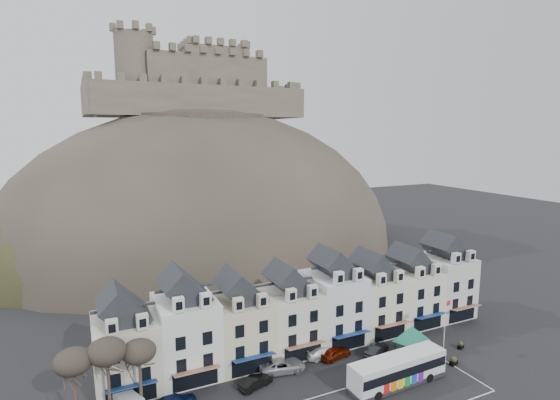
{
  "coord_description": "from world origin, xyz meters",
  "views": [
    {
      "loc": [
        -27.67,
        -32.65,
        28.51
      ],
      "look_at": [
        -0.9,
        24.0,
        18.69
      ],
      "focal_mm": 28.0,
      "sensor_mm": 36.0,
      "label": 1
    }
  ],
  "objects_px": {
    "bus_shelter": "(412,334)",
    "car_charcoal": "(376,350)",
    "car_black": "(256,382)",
    "car_white": "(324,352)",
    "flagpole": "(445,323)",
    "red_buoy": "(426,357)",
    "car_maroon": "(335,353)",
    "bus": "(398,369)",
    "car_silver": "(282,365)"
  },
  "relations": [
    {
      "from": "bus",
      "to": "car_maroon",
      "type": "xyz_separation_m",
      "value": [
        -3.19,
        8.01,
        -1.16
      ]
    },
    {
      "from": "car_silver",
      "to": "car_maroon",
      "type": "height_order",
      "value": "car_silver"
    },
    {
      "from": "car_silver",
      "to": "car_white",
      "type": "xyz_separation_m",
      "value": [
        6.27,
        0.82,
        -0.04
      ]
    },
    {
      "from": "bus",
      "to": "car_white",
      "type": "distance_m",
      "value": 9.98
    },
    {
      "from": "red_buoy",
      "to": "car_black",
      "type": "distance_m",
      "value": 21.32
    },
    {
      "from": "car_white",
      "to": "red_buoy",
      "type": "bearing_deg",
      "value": -122.26
    },
    {
      "from": "red_buoy",
      "to": "car_maroon",
      "type": "xyz_separation_m",
      "value": [
        -9.22,
        6.19,
        -0.3
      ]
    },
    {
      "from": "car_silver",
      "to": "car_maroon",
      "type": "relative_size",
      "value": 1.28
    },
    {
      "from": "car_maroon",
      "to": "car_charcoal",
      "type": "bearing_deg",
      "value": -117.77
    },
    {
      "from": "bus",
      "to": "red_buoy",
      "type": "distance_m",
      "value": 6.36
    },
    {
      "from": "bus_shelter",
      "to": "flagpole",
      "type": "bearing_deg",
      "value": -30.33
    },
    {
      "from": "red_buoy",
      "to": "car_black",
      "type": "height_order",
      "value": "red_buoy"
    },
    {
      "from": "flagpole",
      "to": "car_charcoal",
      "type": "bearing_deg",
      "value": 156.71
    },
    {
      "from": "car_white",
      "to": "car_maroon",
      "type": "relative_size",
      "value": 1.18
    },
    {
      "from": "bus",
      "to": "car_charcoal",
      "type": "relative_size",
      "value": 2.93
    },
    {
      "from": "flagpole",
      "to": "car_silver",
      "type": "height_order",
      "value": "flagpole"
    },
    {
      "from": "car_maroon",
      "to": "car_charcoal",
      "type": "height_order",
      "value": "car_maroon"
    },
    {
      "from": "car_black",
      "to": "car_silver",
      "type": "distance_m",
      "value": 4.46
    },
    {
      "from": "car_white",
      "to": "car_maroon",
      "type": "bearing_deg",
      "value": -124.35
    },
    {
      "from": "car_charcoal",
      "to": "bus",
      "type": "bearing_deg",
      "value": 138.05
    },
    {
      "from": "car_charcoal",
      "to": "car_white",
      "type": "bearing_deg",
      "value": 44.18
    },
    {
      "from": "car_white",
      "to": "flagpole",
      "type": "bearing_deg",
      "value": -110.55
    },
    {
      "from": "car_charcoal",
      "to": "bus_shelter",
      "type": "bearing_deg",
      "value": -158.63
    },
    {
      "from": "bus_shelter",
      "to": "car_maroon",
      "type": "relative_size",
      "value": 1.52
    },
    {
      "from": "bus",
      "to": "car_charcoal",
      "type": "bearing_deg",
      "value": 70.32
    },
    {
      "from": "car_white",
      "to": "car_maroon",
      "type": "distance_m",
      "value": 1.49
    },
    {
      "from": "red_buoy",
      "to": "car_white",
      "type": "distance_m",
      "value": 12.59
    },
    {
      "from": "bus_shelter",
      "to": "car_silver",
      "type": "height_order",
      "value": "bus_shelter"
    },
    {
      "from": "bus_shelter",
      "to": "car_charcoal",
      "type": "xyz_separation_m",
      "value": [
        -3.04,
        2.95,
        -2.86
      ]
    },
    {
      "from": "bus",
      "to": "car_maroon",
      "type": "relative_size",
      "value": 2.84
    },
    {
      "from": "bus_shelter",
      "to": "flagpole",
      "type": "distance_m",
      "value": 5.1
    },
    {
      "from": "red_buoy",
      "to": "car_white",
      "type": "bearing_deg",
      "value": 145.86
    },
    {
      "from": "bus",
      "to": "car_black",
      "type": "distance_m",
      "value": 16.16
    },
    {
      "from": "flagpole",
      "to": "car_black",
      "type": "bearing_deg",
      "value": 172.04
    },
    {
      "from": "car_silver",
      "to": "car_maroon",
      "type": "bearing_deg",
      "value": -80.98
    },
    {
      "from": "car_black",
      "to": "car_white",
      "type": "relative_size",
      "value": 0.8
    },
    {
      "from": "car_black",
      "to": "car_charcoal",
      "type": "distance_m",
      "value": 16.8
    },
    {
      "from": "flagpole",
      "to": "red_buoy",
      "type": "bearing_deg",
      "value": -165.0
    },
    {
      "from": "car_white",
      "to": "car_charcoal",
      "type": "relative_size",
      "value": 1.22
    },
    {
      "from": "bus",
      "to": "car_black",
      "type": "bearing_deg",
      "value": 154.43
    },
    {
      "from": "bus_shelter",
      "to": "car_white",
      "type": "relative_size",
      "value": 1.29
    },
    {
      "from": "car_black",
      "to": "car_silver",
      "type": "relative_size",
      "value": 0.74
    },
    {
      "from": "red_buoy",
      "to": "car_black",
      "type": "relative_size",
      "value": 0.5
    },
    {
      "from": "car_white",
      "to": "car_charcoal",
      "type": "bearing_deg",
      "value": -109.45
    },
    {
      "from": "car_silver",
      "to": "car_charcoal",
      "type": "xyz_separation_m",
      "value": [
        12.67,
        -1.68,
        -0.09
      ]
    },
    {
      "from": "car_charcoal",
      "to": "flagpole",
      "type": "bearing_deg",
      "value": -137.77
    },
    {
      "from": "bus",
      "to": "car_white",
      "type": "height_order",
      "value": "bus"
    },
    {
      "from": "red_buoy",
      "to": "flagpole",
      "type": "xyz_separation_m",
      "value": [
        4.06,
        1.09,
        3.16
      ]
    },
    {
      "from": "car_silver",
      "to": "car_white",
      "type": "distance_m",
      "value": 6.33
    },
    {
      "from": "bus_shelter",
      "to": "car_black",
      "type": "height_order",
      "value": "bus_shelter"
    }
  ]
}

